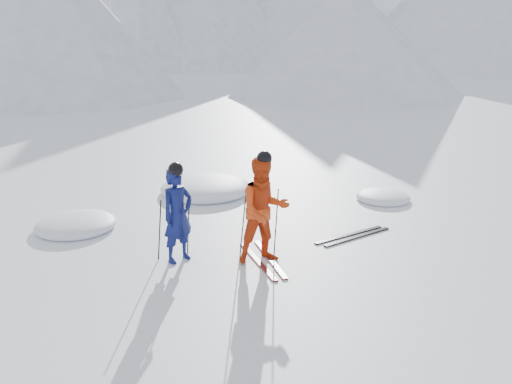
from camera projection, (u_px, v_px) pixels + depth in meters
name	position (u px, v px, depth m)	size (l,w,h in m)	color
ground	(342.00, 245.00, 10.33)	(160.00, 160.00, 0.00)	white
skier_blue	(178.00, 215.00, 9.42)	(0.62, 0.40, 1.69)	#0D1553
skier_red	(264.00, 210.00, 9.36)	(0.92, 0.72, 1.89)	red
pole_blue_left	(160.00, 230.00, 9.53)	(0.02, 0.02, 1.13)	black
pole_blue_right	(188.00, 224.00, 9.81)	(0.02, 0.02, 1.13)	black
pole_red_left	(243.00, 225.00, 9.57)	(0.02, 0.02, 1.26)	black
pole_red_right	(276.00, 222.00, 9.70)	(0.02, 0.02, 1.26)	black
ski_worn_left	(258.00, 261.00, 9.60)	(0.09, 1.70, 0.03)	black
ski_worn_right	(270.00, 259.00, 9.68)	(0.09, 1.70, 0.03)	black
ski_loose_a	(349.00, 235.00, 10.78)	(0.09, 1.70, 0.03)	black
ski_loose_b	(357.00, 237.00, 10.69)	(0.09, 1.70, 0.03)	black
snow_lumps	(199.00, 200.00, 12.93)	(8.46, 3.96, 0.50)	white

